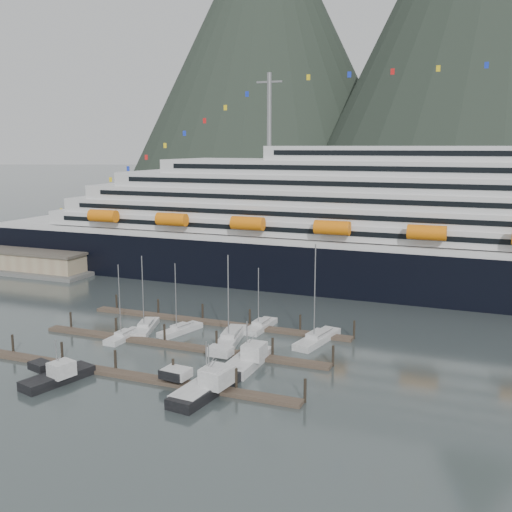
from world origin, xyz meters
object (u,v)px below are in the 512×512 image
(sailboat_c, at_px, (180,330))
(trawler_b, at_px, (57,376))
(sailboat_g, at_px, (317,339))
(trawler_d, at_px, (206,384))
(trawler_e, at_px, (246,359))
(sailboat_a, at_px, (124,337))
(sailboat_d, at_px, (230,339))
(cruise_ship, at_px, (450,236))
(sailboat_b, at_px, (146,328))
(warehouse, at_px, (22,259))
(sailboat_f, at_px, (261,327))
(trawler_c, at_px, (208,385))

(sailboat_c, bearing_deg, trawler_b, -175.51)
(sailboat_g, xyz_separation_m, trawler_d, (-7.58, -23.61, 0.46))
(sailboat_c, height_order, trawler_e, sailboat_c)
(sailboat_a, bearing_deg, sailboat_g, -69.73)
(sailboat_d, xyz_separation_m, trawler_b, (-14.09, -23.47, 0.40))
(trawler_b, xyz_separation_m, trawler_d, (19.26, 4.67, 0.08))
(cruise_ship, xyz_separation_m, sailboat_a, (-44.94, -51.74, -11.63))
(sailboat_b, distance_m, trawler_b, 23.40)
(warehouse, relative_size, sailboat_f, 4.16)
(sailboat_d, xyz_separation_m, trawler_d, (5.17, -18.80, 0.47))
(trawler_d, xyz_separation_m, trawler_e, (1.26, 9.99, 0.00))
(trawler_b, distance_m, trawler_e, 25.22)
(sailboat_g, bearing_deg, trawler_c, 173.86)
(trawler_b, xyz_separation_m, trawler_c, (19.65, 4.48, 0.06))
(trawler_b, height_order, trawler_c, trawler_c)
(sailboat_c, distance_m, trawler_c, 25.07)
(warehouse, bearing_deg, sailboat_c, -27.01)
(trawler_d, bearing_deg, sailboat_b, 52.81)
(sailboat_g, bearing_deg, trawler_d, 172.87)
(sailboat_c, xyz_separation_m, trawler_d, (14.71, -19.81, 0.50))
(cruise_ship, distance_m, sailboat_d, 55.83)
(cruise_ship, bearing_deg, trawler_d, -109.86)
(warehouse, bearing_deg, sailboat_f, -18.81)
(trawler_d, bearing_deg, sailboat_f, 11.77)
(warehouse, height_order, sailboat_b, sailboat_b)
(cruise_ship, height_order, trawler_b, cruise_ship)
(sailboat_d, xyz_separation_m, trawler_e, (6.43, -8.81, 0.47))
(sailboat_b, relative_size, trawler_d, 1.09)
(sailboat_c, distance_m, trawler_e, 18.75)
(sailboat_a, distance_m, trawler_d, 25.28)
(trawler_e, bearing_deg, sailboat_d, 36.04)
(sailboat_d, xyz_separation_m, sailboat_f, (1.98, 7.86, -0.03))
(cruise_ship, bearing_deg, trawler_e, -111.99)
(sailboat_c, distance_m, trawler_b, 24.90)
(sailboat_a, xyz_separation_m, sailboat_g, (28.94, 10.10, 0.04))
(cruise_ship, bearing_deg, sailboat_b, -133.53)
(sailboat_a, bearing_deg, trawler_b, -172.37)
(sailboat_c, bearing_deg, sailboat_g, -65.29)
(cruise_ship, relative_size, trawler_d, 17.19)
(sailboat_b, bearing_deg, sailboat_g, -98.64)
(sailboat_d, distance_m, trawler_e, 10.91)
(sailboat_b, bearing_deg, warehouse, 41.30)
(cruise_ship, height_order, sailboat_b, cruise_ship)
(sailboat_f, relative_size, sailboat_g, 0.68)
(cruise_ship, relative_size, trawler_c, 15.13)
(trawler_b, bearing_deg, sailboat_a, 21.63)
(sailboat_b, bearing_deg, trawler_e, -130.17)
(sailboat_b, relative_size, trawler_c, 0.96)
(sailboat_f, bearing_deg, sailboat_c, 123.12)
(sailboat_a, bearing_deg, warehouse, 56.83)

